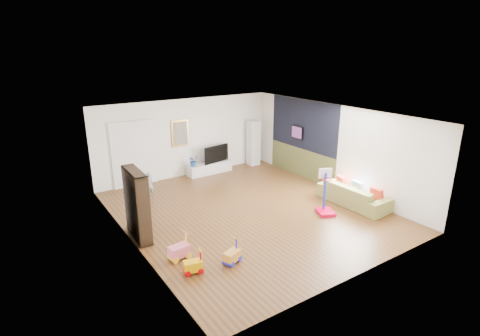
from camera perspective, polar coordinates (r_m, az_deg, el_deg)
floor at (r=10.51m, az=1.22°, el=-6.54°), size 6.50×7.50×0.00m
ceiling at (r=9.70m, az=1.32°, el=8.13°), size 6.50×7.50×0.00m
wall_back at (r=13.16m, az=-8.14°, el=4.58°), size 6.50×0.00×2.70m
wall_front at (r=7.47m, az=18.08°, el=-6.73°), size 6.50×0.00×2.70m
wall_left at (r=8.68m, az=-16.64°, el=-3.10°), size 0.00×7.50×2.70m
wall_right at (r=12.11m, az=14.00°, el=3.05°), size 0.00×7.50×2.70m
navy_accent at (r=12.94m, az=9.57°, el=6.55°), size 0.01×3.20×1.70m
olive_wainscot at (r=13.27m, az=9.27°, el=0.83°), size 0.01×3.20×1.00m
doorway at (r=12.53m, az=-15.84°, el=1.97°), size 1.45×0.06×2.10m
painting_back at (r=12.98m, az=-9.10°, el=5.25°), size 0.62×0.06×0.92m
artwork_right at (r=13.10m, az=8.69°, el=5.39°), size 0.04×0.56×0.46m
media_console at (r=13.53m, az=-4.64°, el=0.01°), size 1.70×0.49×0.39m
tall_cabinet at (r=14.34m, az=2.03°, el=3.84°), size 0.42×0.42×1.72m
bookshelf at (r=9.12m, az=-15.44°, el=-5.42°), size 0.35×1.16×1.68m
sofa at (r=11.27m, az=16.88°, el=-3.90°), size 0.85×2.12×0.62m
basketball_hoop at (r=10.36m, az=13.09°, el=-3.63°), size 0.61×0.65×1.25m
ride_on_yellow at (r=7.79m, az=-7.20°, el=-14.02°), size 0.42×0.31×0.50m
ride_on_orange at (r=8.04m, az=-1.22°, el=-12.71°), size 0.44×0.36×0.51m
ride_on_pink at (r=8.27m, az=-9.30°, el=-11.76°), size 0.46×0.31×0.58m
child at (r=11.68m, az=-13.71°, el=-2.45°), size 0.29×0.20×0.77m
tv at (r=13.52m, az=-3.91°, el=2.25°), size 1.08×0.35×0.62m
vase_plant at (r=13.10m, az=-7.14°, el=1.11°), size 0.43×0.40×0.39m
pillow_left at (r=10.99m, az=20.11°, el=-3.80°), size 0.10×0.37×0.37m
pillow_center at (r=11.38m, az=17.49°, el=-2.79°), size 0.16×0.39×0.38m
pillow_right at (r=11.71m, az=15.15°, el=-1.98°), size 0.18×0.37×0.36m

